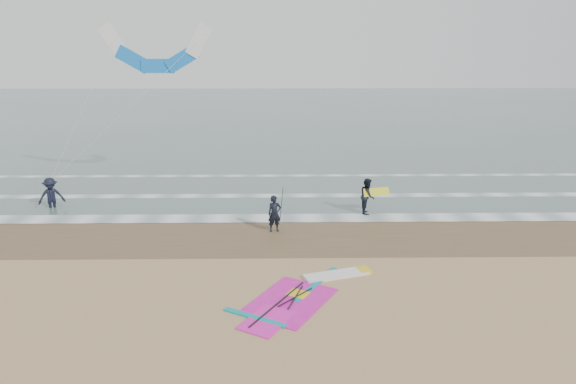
{
  "coord_description": "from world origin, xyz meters",
  "views": [
    {
      "loc": [
        -1.34,
        -14.57,
        7.71
      ],
      "look_at": [
        -1.04,
        5.0,
        2.2
      ],
      "focal_mm": 32.0,
      "sensor_mm": 36.0,
      "label": 1
    }
  ],
  "objects_px": {
    "person_wading": "(50,190)",
    "windsurf_rig": "(305,294)",
    "person_walking": "(367,196)",
    "person_standing": "(274,214)",
    "surf_kite": "(157,54)"
  },
  "relations": [
    {
      "from": "person_standing",
      "to": "surf_kite",
      "type": "height_order",
      "value": "surf_kite"
    },
    {
      "from": "windsurf_rig",
      "to": "person_standing",
      "type": "relative_size",
      "value": 3.11
    },
    {
      "from": "person_walking",
      "to": "windsurf_rig",
      "type": "bearing_deg",
      "value": 164.8
    },
    {
      "from": "person_standing",
      "to": "person_wading",
      "type": "relative_size",
      "value": 0.84
    },
    {
      "from": "person_wading",
      "to": "surf_kite",
      "type": "relative_size",
      "value": 0.24
    },
    {
      "from": "person_standing",
      "to": "person_walking",
      "type": "bearing_deg",
      "value": 12.23
    },
    {
      "from": "windsurf_rig",
      "to": "person_standing",
      "type": "bearing_deg",
      "value": 99.8
    },
    {
      "from": "windsurf_rig",
      "to": "person_walking",
      "type": "xyz_separation_m",
      "value": [
        3.4,
        8.45,
        0.83
      ]
    },
    {
      "from": "person_walking",
      "to": "surf_kite",
      "type": "xyz_separation_m",
      "value": [
        -10.73,
        4.81,
        6.55
      ]
    },
    {
      "from": "person_walking",
      "to": "person_wading",
      "type": "bearing_deg",
      "value": 92.96
    },
    {
      "from": "person_wading",
      "to": "surf_kite",
      "type": "distance_m",
      "value": 8.9
    },
    {
      "from": "person_wading",
      "to": "windsurf_rig",
      "type": "bearing_deg",
      "value": -63.98
    },
    {
      "from": "person_walking",
      "to": "person_wading",
      "type": "relative_size",
      "value": 0.9
    },
    {
      "from": "windsurf_rig",
      "to": "person_walking",
      "type": "bearing_deg",
      "value": 68.09
    },
    {
      "from": "person_walking",
      "to": "surf_kite",
      "type": "distance_m",
      "value": 13.46
    }
  ]
}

